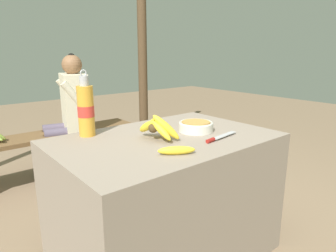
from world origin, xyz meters
TOP-DOWN VIEW (x-y plane):
  - market_counter at (0.00, 0.00)m, footprint 1.12×0.75m
  - banana_bunch_ripe at (-0.06, -0.01)m, footprint 0.17×0.24m
  - serving_bowl at (0.20, -0.02)m, footprint 0.19×0.19m
  - water_bottle at (-0.30, 0.29)m, footprint 0.08×0.08m
  - loose_banana_front at (-0.13, -0.24)m, footprint 0.16×0.12m
  - knife at (0.17, -0.20)m, footprint 0.25×0.06m
  - wooden_bench at (-0.15, 1.46)m, footprint 1.59×0.32m
  - seated_vendor at (0.06, 1.44)m, footprint 0.45×0.42m
  - support_post_far at (1.03, 1.68)m, footprint 0.10×0.10m

SIDE VIEW (x-z plane):
  - market_counter at x=0.00m, z-range 0.00..0.70m
  - wooden_bench at x=-0.15m, z-range 0.14..0.57m
  - seated_vendor at x=0.06m, z-range 0.08..1.19m
  - knife at x=0.17m, z-range 0.70..0.72m
  - loose_banana_front at x=-0.13m, z-range 0.70..0.74m
  - serving_bowl at x=0.20m, z-range 0.70..0.76m
  - banana_bunch_ripe at x=-0.06m, z-range 0.69..0.83m
  - water_bottle at x=-0.30m, z-range 0.67..1.01m
  - support_post_far at x=1.03m, z-range 0.00..2.28m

